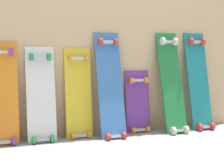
% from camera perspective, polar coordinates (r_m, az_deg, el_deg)
% --- Properties ---
extents(ground_plane, '(12.00, 12.00, 0.00)m').
position_cam_1_polar(ground_plane, '(2.79, -0.51, -9.16)').
color(ground_plane, gray).
extents(plywood_wall_panel, '(2.69, 0.04, 1.43)m').
position_cam_1_polar(plywood_wall_panel, '(2.78, -1.01, 5.64)').
color(plywood_wall_panel, tan).
rests_on(plywood_wall_panel, ground).
extents(skateboard_orange, '(0.23, 0.18, 0.86)m').
position_cam_1_polar(skateboard_orange, '(2.55, -19.40, -2.24)').
color(skateboard_orange, orange).
rests_on(skateboard_orange, ground).
extents(skateboard_white, '(0.23, 0.20, 0.83)m').
position_cam_1_polar(skateboard_white, '(2.56, -12.85, -2.55)').
color(skateboard_white, silver).
rests_on(skateboard_white, ground).
extents(skateboard_yellow, '(0.23, 0.16, 0.82)m').
position_cam_1_polar(skateboard_yellow, '(2.64, -6.11, -2.35)').
color(skateboard_yellow, gold).
rests_on(skateboard_yellow, ground).
extents(skateboard_blue, '(0.22, 0.29, 0.96)m').
position_cam_1_polar(skateboard_blue, '(2.65, -0.26, -0.84)').
color(skateboard_blue, '#386BAD').
rests_on(skateboard_blue, ground).
extents(skateboard_purple, '(0.23, 0.13, 0.63)m').
position_cam_1_polar(skateboard_purple, '(2.85, 4.77, -3.85)').
color(skateboard_purple, '#6B338C').
rests_on(skateboard_purple, ground).
extents(skateboard_green, '(0.21, 0.31, 0.97)m').
position_cam_1_polar(skateboard_green, '(2.90, 10.96, -0.27)').
color(skateboard_green, '#1E7238').
rests_on(skateboard_green, ground).
extents(skateboard_teal, '(0.22, 0.27, 0.98)m').
position_cam_1_polar(skateboard_teal, '(3.09, 15.63, -0.01)').
color(skateboard_teal, '#197A7F').
rests_on(skateboard_teal, ground).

